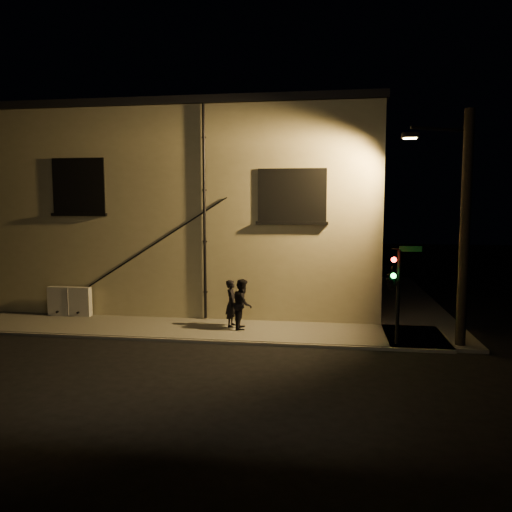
% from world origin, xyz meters
% --- Properties ---
extents(ground, '(90.00, 90.00, 0.00)m').
position_xyz_m(ground, '(0.00, 0.00, 0.00)').
color(ground, black).
extents(sidewalk, '(21.00, 16.00, 0.12)m').
position_xyz_m(sidewalk, '(1.22, 4.39, 0.06)').
color(sidewalk, '#595850').
rests_on(sidewalk, ground).
extents(building, '(16.20, 12.23, 8.80)m').
position_xyz_m(building, '(-3.00, 8.99, 4.40)').
color(building, tan).
rests_on(building, ground).
extents(utility_cabinet, '(1.80, 0.30, 1.19)m').
position_xyz_m(utility_cabinet, '(-7.43, 2.70, 0.71)').
color(utility_cabinet, '#B7B6AE').
rests_on(utility_cabinet, sidewalk).
extents(pedestrian_a, '(0.47, 0.67, 1.74)m').
position_xyz_m(pedestrian_a, '(-0.54, 1.90, 0.99)').
color(pedestrian_a, black).
rests_on(pedestrian_a, sidewalk).
extents(pedestrian_b, '(0.76, 0.94, 1.83)m').
position_xyz_m(pedestrian_b, '(-0.07, 1.60, 1.04)').
color(pedestrian_b, black).
rests_on(pedestrian_b, sidewalk).
extents(traffic_signal, '(1.33, 1.88, 3.20)m').
position_xyz_m(traffic_signal, '(5.05, 0.27, 2.26)').
color(traffic_signal, black).
rests_on(traffic_signal, sidewalk).
extents(streetlamp_pole, '(2.04, 1.40, 7.59)m').
position_xyz_m(streetlamp_pole, '(7.17, 0.60, 4.00)').
color(streetlamp_pole, black).
rests_on(streetlamp_pole, ground).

